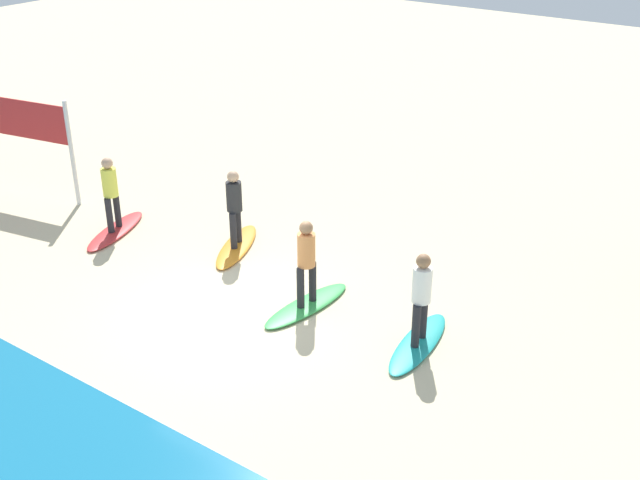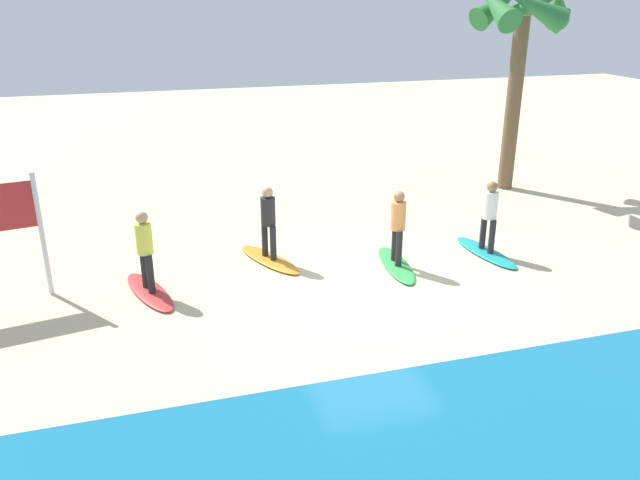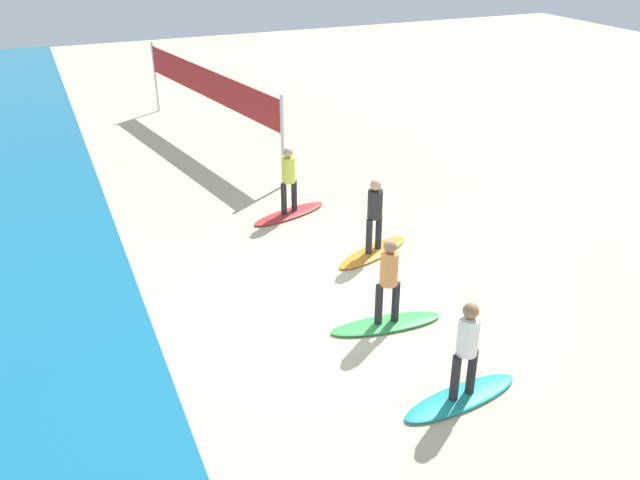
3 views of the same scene
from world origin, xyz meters
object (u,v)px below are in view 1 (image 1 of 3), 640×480
at_px(surfer_orange, 234,203).
at_px(surfer_teal, 421,292).
at_px(surfboard_orange, 237,246).
at_px(surfboard_teal, 418,343).
at_px(surfer_red, 110,189).
at_px(surfer_green, 306,257).
at_px(surfboard_red, 116,231).
at_px(surfboard_green, 307,305).

bearing_deg(surfer_orange, surfer_teal, 168.50).
relative_size(surfer_teal, surfboard_orange, 0.78).
bearing_deg(surfer_teal, surfer_orange, -11.50).
bearing_deg(surfboard_teal, surfer_teal, 173.01).
height_order(surfboard_teal, surfer_red, surfer_red).
xyz_separation_m(surfer_green, surfer_red, (5.24, -0.13, 0.00)).
height_order(surfboard_teal, surfboard_red, same).
distance_m(surfer_teal, surfboard_red, 7.57).
distance_m(surfboard_green, surfboard_orange, 2.81).
xyz_separation_m(surfboard_green, surfer_green, (0.00, -0.00, 0.99)).
bearing_deg(surfboard_red, surfboard_orange, 91.71).
xyz_separation_m(surfer_teal, surfer_red, (7.50, -0.04, 0.00)).
bearing_deg(surfboard_red, surfer_orange, 91.71).
relative_size(surfboard_teal, surfboard_red, 1.00).
relative_size(surfboard_teal, surfer_green, 1.28).
bearing_deg(surfboard_teal, surfer_red, -97.32).
distance_m(surfboard_green, surfer_orange, 2.98).
height_order(surfboard_orange, surfer_red, surfer_red).
height_order(surfboard_red, surfer_red, surfer_red).
xyz_separation_m(surfer_green, surfboard_orange, (2.60, -1.07, -0.99)).
relative_size(surfer_teal, surfboard_green, 0.78).
xyz_separation_m(surfboard_green, surfboard_red, (5.24, -0.13, 0.00)).
distance_m(surfer_teal, surfboard_orange, 5.05).
bearing_deg(surfer_teal, surfer_green, 2.14).
relative_size(surfboard_teal, surfboard_orange, 1.00).
bearing_deg(surfer_red, surfboard_teal, 179.67).
bearing_deg(surfer_green, surfer_red, -1.40).
bearing_deg(surfboard_orange, surfer_green, 44.60).
xyz_separation_m(surfboard_orange, surfboard_red, (2.64, 0.94, 0.00)).
xyz_separation_m(surfboard_teal, surfboard_red, (7.50, -0.04, 0.00)).
distance_m(surfboard_green, surfer_red, 5.34).
bearing_deg(surfer_red, surfer_green, 178.60).
relative_size(surfer_green, surfer_red, 1.00).
bearing_deg(surfer_red, surfer_teal, 179.67).
distance_m(surfboard_orange, surfer_red, 2.98).
height_order(surfboard_teal, surfer_teal, surfer_teal).
relative_size(surfboard_green, surfer_red, 1.28).
bearing_deg(surfboard_orange, surfboard_red, -93.31).
xyz_separation_m(surfboard_orange, surfer_orange, (-0.00, 0.00, 0.99)).
height_order(surfer_teal, surfboard_green, surfer_teal).
height_order(surfboard_green, surfboard_orange, same).
height_order(surfboard_teal, surfboard_orange, same).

